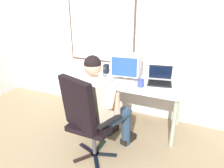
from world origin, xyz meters
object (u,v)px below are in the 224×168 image
object	(u,v)px
desk_speaker	(106,69)
office_chair	(86,116)
coffee_mug	(141,83)
person_seated	(102,103)
crt_monitor	(126,65)
laptop	(160,78)
desk	(130,85)
wine_glass	(100,73)

from	to	relation	value
desk_speaker	office_chair	bearing A→B (deg)	-75.43
office_chair	desk_speaker	distance (m)	1.16
desk_speaker	coffee_mug	world-z (taller)	desk_speaker
person_seated	desk_speaker	bearing A→B (deg)	112.59
person_seated	crt_monitor	world-z (taller)	person_seated
coffee_mug	person_seated	bearing A→B (deg)	-120.49
laptop	desk_speaker	xyz separation A→B (m)	(-0.87, 0.05, 0.01)
desk	laptop	distance (m)	0.44
laptop	wine_glass	bearing A→B (deg)	-160.80
laptop	desk_speaker	world-z (taller)	laptop
office_chair	person_seated	xyz separation A→B (m)	(0.07, 0.25, 0.06)
office_chair	coffee_mug	world-z (taller)	office_chair
desk	desk_speaker	bearing A→B (deg)	162.50
person_seated	coffee_mug	xyz separation A→B (m)	(0.32, 0.54, 0.12)
desk	office_chair	distance (m)	0.98
crt_monitor	laptop	distance (m)	0.51
coffee_mug	laptop	bearing A→B (deg)	53.91
person_seated	laptop	size ratio (longest dim) A/B	3.20
coffee_mug	office_chair	bearing A→B (deg)	-116.26
office_chair	person_seated	world-z (taller)	person_seated
desk	person_seated	distance (m)	0.72
wine_glass	coffee_mug	world-z (taller)	wine_glass
desk	desk_speaker	distance (m)	0.51
office_chair	person_seated	size ratio (longest dim) A/B	0.85
wine_glass	office_chair	bearing A→B (deg)	-74.29
desk_speaker	laptop	bearing A→B (deg)	-3.57
laptop	person_seated	bearing A→B (deg)	-122.46
desk	wine_glass	xyz separation A→B (m)	(-0.40, -0.19, 0.19)
desk	office_chair	size ratio (longest dim) A/B	1.43
laptop	desk_speaker	size ratio (longest dim) A/B	2.69
laptop	coffee_mug	bearing A→B (deg)	-126.09
desk	coffee_mug	size ratio (longest dim) A/B	14.73
office_chair	laptop	world-z (taller)	office_chair
office_chair	laptop	bearing A→B (deg)	61.00
laptop	wine_glass	xyz separation A→B (m)	(-0.80, -0.28, 0.05)
desk	person_seated	world-z (taller)	person_seated
office_chair	wine_glass	distance (m)	0.84
person_seated	office_chair	bearing A→B (deg)	-105.97
desk	wine_glass	distance (m)	0.48
laptop	desk_speaker	bearing A→B (deg)	176.43
desk_speaker	wine_glass	bearing A→B (deg)	-78.12
laptop	desk	bearing A→B (deg)	-167.05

